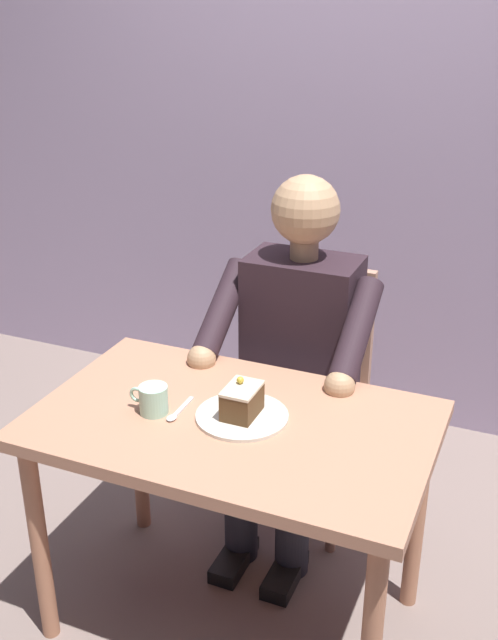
{
  "coord_description": "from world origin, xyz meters",
  "views": [
    {
      "loc": [
        -0.72,
        1.58,
        1.76
      ],
      "look_at": [
        -0.01,
        -0.1,
        0.95
      ],
      "focal_mm": 42.2,
      "sensor_mm": 36.0,
      "label": 1
    }
  ],
  "objects_px": {
    "cake_slice": "(242,401)",
    "dessert_spoon": "(177,412)",
    "seated_person": "(293,361)",
    "chair": "(309,382)",
    "coffee_cup": "(153,399)",
    "dining_table": "(232,447)"
  },
  "relations": [
    {
      "from": "chair",
      "to": "dining_table",
      "type": "bearing_deg",
      "value": 90.0
    },
    {
      "from": "cake_slice",
      "to": "dessert_spoon",
      "type": "xyz_separation_m",
      "value": [
        0.17,
        0.05,
        -0.05
      ]
    },
    {
      "from": "seated_person",
      "to": "cake_slice",
      "type": "bearing_deg",
      "value": 92.7
    },
    {
      "from": "chair",
      "to": "coffee_cup",
      "type": "relative_size",
      "value": 7.76
    },
    {
      "from": "cake_slice",
      "to": "dessert_spoon",
      "type": "distance_m",
      "value": 0.18
    },
    {
      "from": "chair",
      "to": "dessert_spoon",
      "type": "height_order",
      "value": "chair"
    },
    {
      "from": "coffee_cup",
      "to": "cake_slice",
      "type": "bearing_deg",
      "value": -163.56
    },
    {
      "from": "seated_person",
      "to": "cake_slice",
      "type": "height_order",
      "value": "seated_person"
    },
    {
      "from": "dessert_spoon",
      "to": "seated_person",
      "type": "bearing_deg",
      "value": -105.8
    },
    {
      "from": "chair",
      "to": "dessert_spoon",
      "type": "xyz_separation_m",
      "value": [
        0.15,
        0.69,
        0.22
      ]
    },
    {
      "from": "seated_person",
      "to": "dessert_spoon",
      "type": "bearing_deg",
      "value": 74.2
    },
    {
      "from": "seated_person",
      "to": "dessert_spoon",
      "type": "distance_m",
      "value": 0.55
    },
    {
      "from": "dining_table",
      "to": "chair",
      "type": "bearing_deg",
      "value": -90.0
    },
    {
      "from": "seated_person",
      "to": "coffee_cup",
      "type": "bearing_deg",
      "value": 68.71
    },
    {
      "from": "chair",
      "to": "seated_person",
      "type": "xyz_separation_m",
      "value": [
        0.0,
        0.17,
        0.16
      ]
    },
    {
      "from": "dining_table",
      "to": "coffee_cup",
      "type": "bearing_deg",
      "value": 14.17
    },
    {
      "from": "chair",
      "to": "coffee_cup",
      "type": "xyz_separation_m",
      "value": [
        0.21,
        0.71,
        0.26
      ]
    },
    {
      "from": "dining_table",
      "to": "coffee_cup",
      "type": "xyz_separation_m",
      "value": [
        0.21,
        0.05,
        0.13
      ]
    },
    {
      "from": "coffee_cup",
      "to": "dessert_spoon",
      "type": "distance_m",
      "value": 0.08
    },
    {
      "from": "dining_table",
      "to": "dessert_spoon",
      "type": "distance_m",
      "value": 0.18
    },
    {
      "from": "seated_person",
      "to": "coffee_cup",
      "type": "height_order",
      "value": "seated_person"
    },
    {
      "from": "seated_person",
      "to": "coffee_cup",
      "type": "xyz_separation_m",
      "value": [
        0.21,
        0.54,
        0.1
      ]
    }
  ]
}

